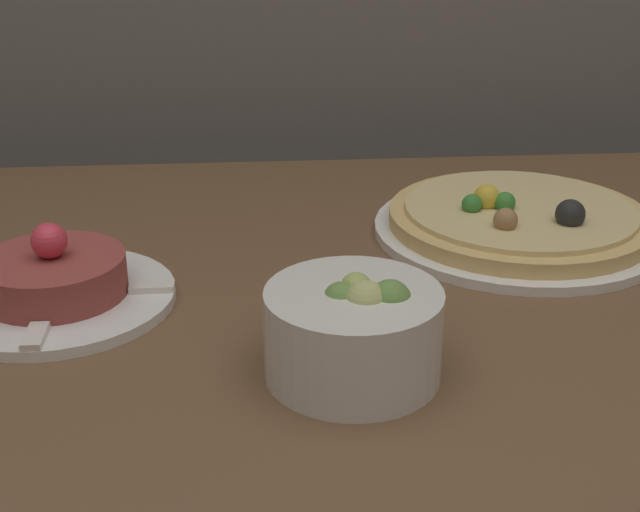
# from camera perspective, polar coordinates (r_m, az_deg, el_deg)

# --- Properties ---
(dining_table) EXTENTS (1.34, 0.87, 0.74)m
(dining_table) POSITION_cam_1_polar(r_m,az_deg,el_deg) (0.83, 2.24, -9.03)
(dining_table) COLOR brown
(dining_table) RESTS_ON ground_plane
(pizza_plate) EXTENTS (0.30, 0.30, 0.06)m
(pizza_plate) POSITION_cam_1_polar(r_m,az_deg,el_deg) (0.96, 12.60, 2.19)
(pizza_plate) COLOR white
(pizza_plate) RESTS_ON dining_table
(tartare_plate) EXTENTS (0.21, 0.21, 0.08)m
(tartare_plate) POSITION_cam_1_polar(r_m,az_deg,el_deg) (0.82, -16.61, -1.75)
(tartare_plate) COLOR white
(tartare_plate) RESTS_ON dining_table
(small_bowl) EXTENTS (0.13, 0.13, 0.08)m
(small_bowl) POSITION_cam_1_polar(r_m,az_deg,el_deg) (0.67, 2.19, -4.81)
(small_bowl) COLOR silver
(small_bowl) RESTS_ON dining_table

